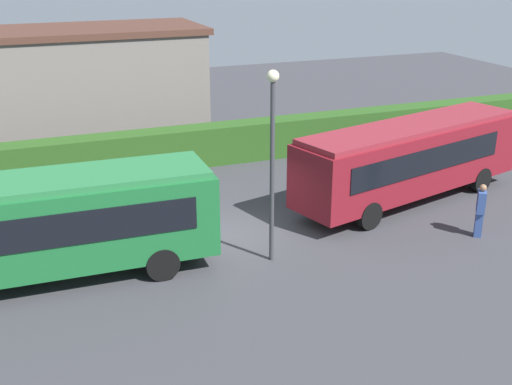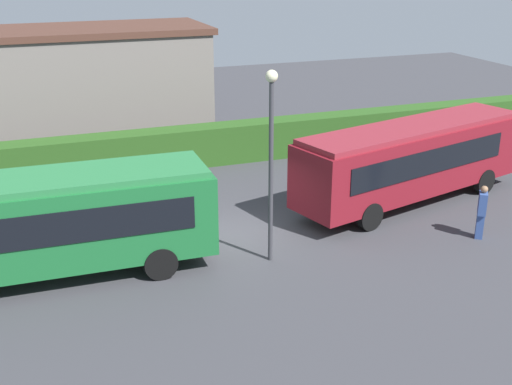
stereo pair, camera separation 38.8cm
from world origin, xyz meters
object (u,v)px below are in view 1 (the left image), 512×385
object	(u,v)px
traffic_cone	(127,189)
lamppost	(272,147)
person_left	(480,209)
bus_maroon	(410,157)
bus_green	(53,221)
person_center	(393,153)

from	to	relation	value
traffic_cone	lamppost	bearing A→B (deg)	-66.62
traffic_cone	lamppost	world-z (taller)	lamppost
person_left	bus_maroon	bearing A→B (deg)	131.79
bus_green	traffic_cone	size ratio (longest dim) A/B	15.68
person_left	person_center	xyz separation A→B (m)	(0.99, 6.86, -0.10)
bus_maroon	traffic_cone	world-z (taller)	bus_maroon
person_left	bus_green	bearing A→B (deg)	-152.42
person_left	lamppost	distance (m)	7.72
bus_green	person_left	bearing A→B (deg)	172.75
person_left	lamppost	xyz separation A→B (m)	(-7.18, 0.91, 2.70)
bus_maroon	person_left	xyz separation A→B (m)	(0.35, -3.69, -0.79)
person_left	traffic_cone	world-z (taller)	person_left
person_center	traffic_cone	world-z (taller)	person_center
person_left	traffic_cone	xyz separation A→B (m)	(-10.27, 8.07, -0.68)
bus_maroon	person_left	size ratio (longest dim) A/B	5.57
person_center	bus_maroon	bearing A→B (deg)	-60.75
person_center	lamppost	world-z (taller)	lamppost
person_left	person_center	distance (m)	6.93
lamppost	traffic_cone	bearing A→B (deg)	113.38
bus_maroon	person_center	bearing A→B (deg)	52.26
bus_green	traffic_cone	world-z (taller)	bus_green
person_center	lamppost	size ratio (longest dim) A/B	0.28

